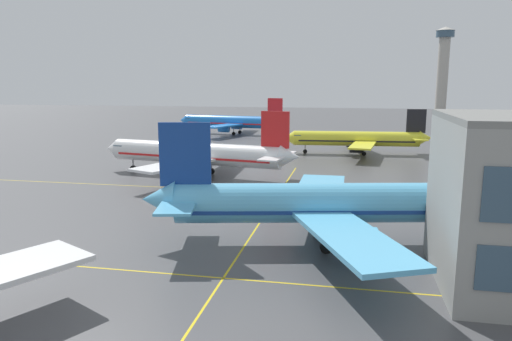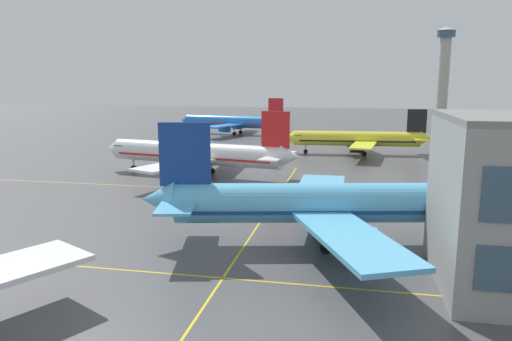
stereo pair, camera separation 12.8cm
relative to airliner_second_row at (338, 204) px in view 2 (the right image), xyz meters
name	(u,v)px [view 2 (the right image)]	position (x,y,z in m)	size (l,w,h in m)	color
airliner_second_row	(338,204)	(0.00, 0.00, 0.00)	(39.38, 33.44, 12.31)	#5BB7E5
airliner_third_row	(197,154)	(-24.82, 30.98, -0.26)	(37.07, 31.59, 11.55)	white
airliner_far_left_stand	(358,139)	(2.60, 62.61, -0.71)	(32.93, 28.31, 10.23)	yellow
airliner_far_right_stand	(233,122)	(-35.19, 97.88, -0.33)	(36.43, 31.07, 11.34)	blue
taxiway_markings	(223,278)	(-9.02, -10.59, -4.20)	(150.85, 106.32, 0.01)	yellow
control_tower	(444,65)	(43.46, 201.34, 19.88)	(8.82, 8.82, 41.91)	#ADA89E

